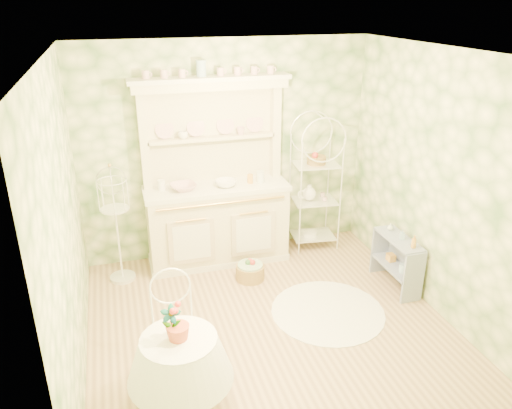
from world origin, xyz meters
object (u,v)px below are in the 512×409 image
object	(u,v)px
kitchen_dresser	(216,175)
floor_basket	(250,271)
round_table	(181,371)
bakers_rack	(315,187)
cafe_chair	(176,337)
birdcage_stand	(116,220)
side_shelf	(396,263)

from	to	relation	value
kitchen_dresser	floor_basket	xyz separation A→B (m)	(0.26, -0.58, -1.03)
round_table	bakers_rack	bearing A→B (deg)	48.65
kitchen_dresser	bakers_rack	xyz separation A→B (m)	(1.31, 0.03, -0.30)
cafe_chair	birdcage_stand	size ratio (longest dim) A/B	0.58
round_table	kitchen_dresser	bearing A→B (deg)	70.99
bakers_rack	kitchen_dresser	bearing A→B (deg)	-172.06
side_shelf	birdcage_stand	bearing A→B (deg)	160.60
bakers_rack	round_table	xyz separation A→B (m)	(-2.13, -2.43, -0.44)
kitchen_dresser	birdcage_stand	distance (m)	1.27
bakers_rack	side_shelf	xyz separation A→B (m)	(0.52, -1.22, -0.55)
kitchen_dresser	round_table	xyz separation A→B (m)	(-0.83, -2.40, -0.75)
side_shelf	floor_basket	bearing A→B (deg)	158.30
bakers_rack	side_shelf	world-z (taller)	bakers_rack
floor_basket	birdcage_stand	bearing A→B (deg)	163.45
cafe_chair	floor_basket	distance (m)	1.83
bakers_rack	floor_basket	size ratio (longest dim) A/B	4.85
round_table	floor_basket	distance (m)	2.14
cafe_chair	kitchen_dresser	bearing A→B (deg)	69.39
side_shelf	cafe_chair	size ratio (longest dim) A/B	0.77
side_shelf	kitchen_dresser	bearing A→B (deg)	146.52
side_shelf	bakers_rack	bearing A→B (deg)	112.76
bakers_rack	round_table	size ratio (longest dim) A/B	2.12
bakers_rack	round_table	distance (m)	3.26
floor_basket	side_shelf	bearing A→B (deg)	-21.38
side_shelf	floor_basket	world-z (taller)	side_shelf
side_shelf	floor_basket	distance (m)	1.70
bakers_rack	side_shelf	size ratio (longest dim) A/B	2.44
kitchen_dresser	bakers_rack	size ratio (longest dim) A/B	1.36
round_table	side_shelf	bearing A→B (deg)	24.35
bakers_rack	floor_basket	world-z (taller)	bakers_rack
kitchen_dresser	cafe_chair	bearing A→B (deg)	-111.80
side_shelf	round_table	size ratio (longest dim) A/B	0.87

